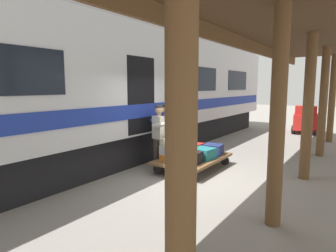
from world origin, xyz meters
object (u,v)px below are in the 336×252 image
Objects in this scene: suitcase_red_plastic at (194,148)px; porter_by_door at (160,135)px; train_car at (101,91)px; suitcase_teal_softside at (203,153)px; baggage_tug at (306,120)px; porter_in_overalls at (165,133)px; suitcase_yellow_case at (183,152)px; luggage_cart at (193,159)px; suitcase_navy_fabric at (213,149)px; suitcase_cream_canvas at (170,142)px; suitcase_black_hardshell at (192,158)px; suitcase_orange_carryall at (171,157)px; suitcase_gray_aluminum at (170,149)px.

suitcase_red_plastic is 0.27× the size of porter_by_door.
train_car is 2.28m from porter_by_door.
baggage_tug reaches higher than suitcase_teal_softside.
porter_in_overalls is 8.78m from baggage_tug.
train_car is 10.73× the size of baggage_tug.
porter_in_overalls reaches higher than suitcase_yellow_case.
suitcase_navy_fabric is at bearing -116.82° from luggage_cart.
suitcase_red_plastic is 1.27m from porter_by_door.
suitcase_cream_canvas reaches higher than suitcase_red_plastic.
train_car is at bearing 22.37° from suitcase_navy_fabric.
suitcase_black_hardshell is 1.00× the size of suitcase_teal_softside.
baggage_tug is (-1.75, -7.70, 0.18)m from suitcase_red_plastic.
train_car is at bearing 4.21° from porter_by_door.
baggage_tug is at bearing -102.80° from suitcase_red_plastic.
suitcase_cream_canvas reaches higher than suitcase_black_hardshell.
suitcase_navy_fabric is 1.19m from suitcase_black_hardshell.
suitcase_orange_carryall is (-2.40, -0.05, -1.65)m from train_car.
suitcase_cream_canvas is at bearing 1.30° from suitcase_black_hardshell.
luggage_cart is 1.27× the size of porter_by_door.
suitcase_red_plastic is at bearing -90.00° from suitcase_orange_carryall.
suitcase_navy_fabric is at bearing -118.01° from suitcase_cream_canvas.
suitcase_gray_aluminum is at bearing 137.40° from porter_in_overalls.
baggage_tug is (-4.15, -8.94, -1.43)m from train_car.
suitcase_teal_softside is (-3.00, -0.64, -1.59)m from train_car.
suitcase_black_hardshell is at bearing 135.32° from suitcase_yellow_case.
suitcase_cream_canvas reaches higher than suitcase_yellow_case.
suitcase_yellow_case reaches higher than suitcase_orange_carryall.
suitcase_gray_aluminum is (0.01, 1.21, 0.16)m from suitcase_red_plastic.
suitcase_yellow_case is (0.00, 0.59, -0.03)m from suitcase_red_plastic.
train_car reaches higher than porter_by_door.
suitcase_gray_aluminum is (0.61, 1.21, 0.14)m from suitcase_navy_fabric.
luggage_cart is at bearing -0.00° from suitcase_teal_softside.
suitcase_gray_aluminum is at bearing -179.38° from train_car.
baggage_tug is (-1.75, -8.89, 0.22)m from suitcase_orange_carryall.
suitcase_cream_canvas is at bearing 20.52° from suitcase_orange_carryall.
suitcase_teal_softside is 0.90× the size of suitcase_yellow_case.
suitcase_black_hardshell is at bearing 90.00° from suitcase_navy_fabric.
suitcase_black_hardshell is (-0.60, 1.19, 0.02)m from suitcase_red_plastic.
porter_by_door is at bearing 68.61° from suitcase_red_plastic.
suitcase_black_hardshell is 0.85m from suitcase_yellow_case.
suitcase_yellow_case is 1.22× the size of suitcase_gray_aluminum.
suitcase_navy_fabric is 0.84× the size of suitcase_yellow_case.
baggage_tug reaches higher than suitcase_orange_carryall.
suitcase_gray_aluminum is at bearing 88.79° from suitcase_yellow_case.
porter_by_door is at bearing 25.83° from suitcase_teal_softside.
luggage_cart is 0.69m from suitcase_black_hardshell.
suitcase_red_plastic is 1.03m from porter_in_overalls.
luggage_cart is at bearing -119.14° from suitcase_cream_canvas.
suitcase_black_hardshell is at bearing 116.82° from suitcase_red_plastic.
baggage_tug is (-1.75, -8.30, 0.21)m from suitcase_yellow_case.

